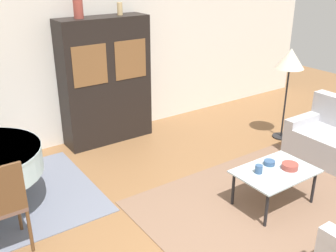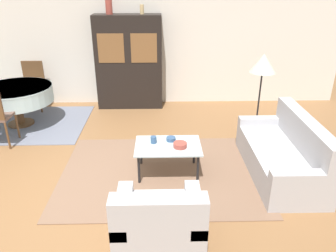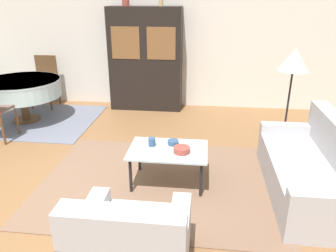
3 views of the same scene
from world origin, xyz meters
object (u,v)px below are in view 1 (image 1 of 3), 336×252
(floor_lamp, at_px, (290,62))
(bowl_small, at_px, (269,163))
(display_cabinet, at_px, (106,81))
(vase_short, at_px, (120,9))
(dining_chair_near, at_px, (0,203))
(vase_tall, at_px, (78,7))
(coffee_table, at_px, (275,174))
(bowl, at_px, (290,166))
(cup, at_px, (259,169))

(floor_lamp, distance_m, bowl_small, 2.06)
(display_cabinet, xyz_separation_m, vase_short, (0.30, 0.00, 1.06))
(dining_chair_near, xyz_separation_m, vase_tall, (1.71, 1.88, 1.51))
(floor_lamp, bearing_deg, vase_short, 142.80)
(coffee_table, height_order, dining_chair_near, dining_chair_near)
(bowl, relative_size, vase_short, 1.05)
(display_cabinet, distance_m, cup, 2.81)
(floor_lamp, height_order, vase_short, vase_short)
(coffee_table, distance_m, vase_short, 3.27)
(dining_chair_near, bearing_deg, coffee_table, -17.95)
(floor_lamp, bearing_deg, bowl_small, -145.05)
(coffee_table, xyz_separation_m, bowl, (0.17, -0.06, 0.08))
(coffee_table, xyz_separation_m, bowl_small, (0.05, 0.14, 0.07))
(dining_chair_near, xyz_separation_m, floor_lamp, (4.43, 0.32, 0.69))
(floor_lamp, height_order, bowl, floor_lamp)
(dining_chair_near, relative_size, vase_short, 5.49)
(vase_short, bearing_deg, display_cabinet, -179.83)
(floor_lamp, relative_size, bowl_small, 11.01)
(coffee_table, distance_m, bowl_small, 0.16)
(vase_tall, bearing_deg, vase_short, 0.00)
(floor_lamp, bearing_deg, display_cabinet, 146.53)
(coffee_table, distance_m, dining_chair_near, 2.97)
(display_cabinet, xyz_separation_m, bowl, (0.92, -2.86, -0.49))
(dining_chair_near, relative_size, floor_lamp, 0.68)
(bowl_small, relative_size, vase_tall, 0.45)
(bowl, distance_m, vase_tall, 3.52)
(coffee_table, xyz_separation_m, vase_tall, (-1.10, 2.80, 1.69))
(cup, height_order, bowl, cup)
(coffee_table, height_order, vase_tall, vase_tall)
(vase_tall, bearing_deg, coffee_table, -68.48)
(coffee_table, height_order, display_cabinet, display_cabinet)
(dining_chair_near, distance_m, bowl, 3.14)
(floor_lamp, distance_m, vase_short, 2.70)
(dining_chair_near, distance_m, bowl_small, 2.97)
(bowl, bearing_deg, vase_short, 102.21)
(dining_chair_near, bearing_deg, display_cabinet, 42.41)
(coffee_table, relative_size, vase_tall, 3.11)
(floor_lamp, relative_size, cup, 14.84)
(coffee_table, xyz_separation_m, cup, (-0.20, 0.08, 0.09))
(display_cabinet, height_order, bowl_small, display_cabinet)
(coffee_table, distance_m, cup, 0.24)
(bowl, xyz_separation_m, bowl_small, (-0.12, 0.20, -0.01))
(floor_lamp, height_order, cup, floor_lamp)
(coffee_table, height_order, vase_short, vase_short)
(dining_chair_near, relative_size, bowl, 5.24)
(display_cabinet, bearing_deg, cup, -78.51)
(display_cabinet, relative_size, cup, 19.59)
(display_cabinet, xyz_separation_m, floor_lamp, (2.36, -1.56, 0.29))
(display_cabinet, height_order, cup, display_cabinet)
(cup, xyz_separation_m, bowl_small, (0.25, 0.06, -0.02))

